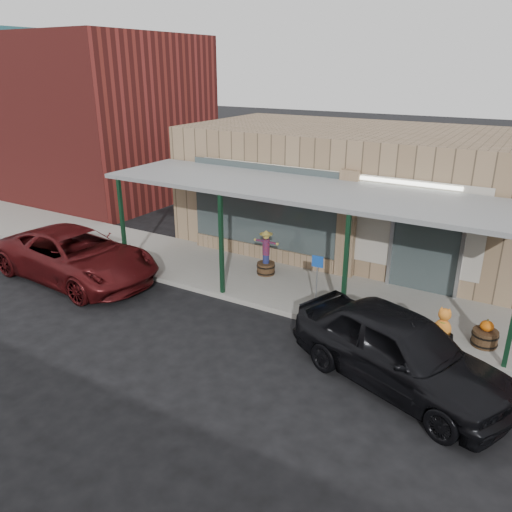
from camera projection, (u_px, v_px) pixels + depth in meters
The scene contains 10 objects.
ground at pixel (235, 348), 11.65m from camera, with size 120.00×120.00×0.00m, color black.
sidewalk at pixel (302, 290), 14.52m from camera, with size 40.00×3.20×0.15m, color gray.
storefront at pixel (360, 190), 17.45m from camera, with size 12.00×6.25×4.20m.
awning at pixel (305, 191), 13.43m from camera, with size 12.00×3.00×3.04m.
block_buildings_near at pixel (432, 142), 16.73m from camera, with size 61.00×8.00×8.00m.
barrel_scarecrow at pixel (266, 259), 15.26m from camera, with size 0.86×0.57×1.41m.
barrel_pumpkin at pixel (485, 336), 11.42m from camera, with size 0.72×0.72×0.67m.
handicap_sign at pixel (317, 275), 12.94m from camera, with size 0.31×0.04×1.47m.
parked_sedan at pixel (400, 350), 10.10m from camera, with size 5.09×3.40×1.61m.
car_maroon at pixel (76, 255), 15.19m from camera, with size 2.53×5.49×1.53m, color #4C0F11.
Camera 1 is at (5.58, -8.43, 6.21)m, focal length 35.00 mm.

